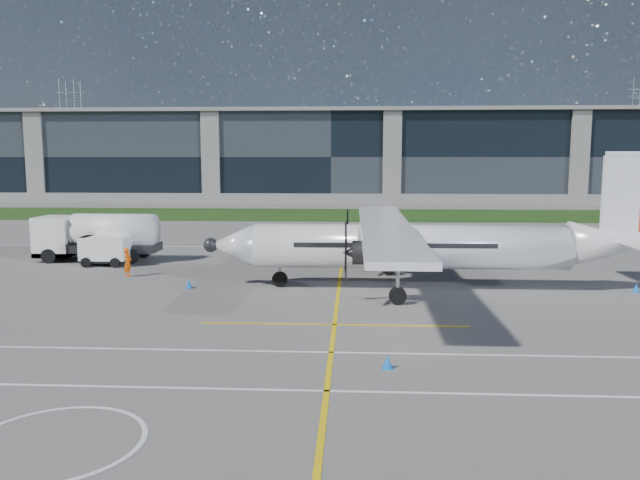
# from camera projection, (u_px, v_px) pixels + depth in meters

# --- Properties ---
(ground) EXTENTS (400.00, 400.00, 0.00)m
(ground) POSITION_uv_depth(u_px,v_px,m) (321.00, 221.00, 73.61)
(ground) COLOR #62605D
(ground) RESTS_ON ground
(grass_strip) EXTENTS (400.00, 18.00, 0.04)m
(grass_strip) POSITION_uv_depth(u_px,v_px,m) (325.00, 215.00, 81.53)
(grass_strip) COLOR #16390F
(grass_strip) RESTS_ON ground
(terminal_building) EXTENTS (120.00, 20.00, 15.00)m
(terminal_building) POSITION_uv_depth(u_px,v_px,m) (333.00, 157.00, 112.22)
(terminal_building) COLOR black
(terminal_building) RESTS_ON ground
(tree_line) EXTENTS (400.00, 6.00, 6.00)m
(tree_line) POSITION_uv_depth(u_px,v_px,m) (340.00, 174.00, 172.20)
(tree_line) COLOR black
(tree_line) RESTS_ON ground
(pylon_west) EXTENTS (9.00, 4.60, 30.00)m
(pylon_west) POSITION_uv_depth(u_px,v_px,m) (72.00, 132.00, 184.85)
(pylon_west) COLOR gray
(pylon_west) RESTS_ON ground
(yellow_taxiway_centerline) EXTENTS (0.20, 70.00, 0.01)m
(yellow_taxiway_centerline) POSITION_uv_depth(u_px,v_px,m) (342.00, 264.00, 43.76)
(yellow_taxiway_centerline) COLOR yellow
(yellow_taxiway_centerline) RESTS_ON ground
(white_lane_line) EXTENTS (90.00, 0.15, 0.01)m
(white_lane_line) POSITION_uv_depth(u_px,v_px,m) (234.00, 389.00, 20.16)
(white_lane_line) COLOR white
(white_lane_line) RESTS_ON ground
(turboprop_aircraft) EXTENTS (25.14, 26.08, 7.82)m
(turboprop_aircraft) POSITION_uv_depth(u_px,v_px,m) (427.00, 221.00, 35.15)
(turboprop_aircraft) COLOR white
(turboprop_aircraft) RESTS_ON ground
(fuel_tanker_truck) EXTENTS (9.14, 2.97, 3.43)m
(fuel_tanker_truck) POSITION_uv_depth(u_px,v_px,m) (89.00, 237.00, 45.13)
(fuel_tanker_truck) COLOR silver
(fuel_tanker_truck) RESTS_ON ground
(baggage_tug) EXTENTS (3.37, 2.02, 2.02)m
(baggage_tug) POSITION_uv_depth(u_px,v_px,m) (105.00, 251.00, 43.22)
(baggage_tug) COLOR white
(baggage_tug) RESTS_ON ground
(ground_crew_person) EXTENTS (0.69, 0.91, 2.10)m
(ground_crew_person) POSITION_uv_depth(u_px,v_px,m) (128.00, 260.00, 39.08)
(ground_crew_person) COLOR #F25907
(ground_crew_person) RESTS_ON ground
(safety_cone_tail) EXTENTS (0.36, 0.36, 0.50)m
(safety_cone_tail) POSITION_uv_depth(u_px,v_px,m) (636.00, 288.00, 34.66)
(safety_cone_tail) COLOR blue
(safety_cone_tail) RESTS_ON ground
(safety_cone_fwd) EXTENTS (0.36, 0.36, 0.50)m
(safety_cone_fwd) POSITION_uv_depth(u_px,v_px,m) (189.00, 284.00, 35.73)
(safety_cone_fwd) COLOR blue
(safety_cone_fwd) RESTS_ON ground
(safety_cone_portwing) EXTENTS (0.36, 0.36, 0.50)m
(safety_cone_portwing) POSITION_uv_depth(u_px,v_px,m) (387.00, 361.00, 22.14)
(safety_cone_portwing) COLOR blue
(safety_cone_portwing) RESTS_ON ground
(safety_cone_stbdwing) EXTENTS (0.36, 0.36, 0.50)m
(safety_cone_stbdwing) POSITION_uv_depth(u_px,v_px,m) (368.00, 249.00, 49.26)
(safety_cone_stbdwing) COLOR blue
(safety_cone_stbdwing) RESTS_ON ground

